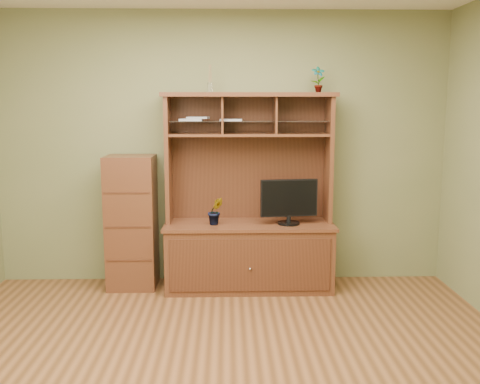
{
  "coord_description": "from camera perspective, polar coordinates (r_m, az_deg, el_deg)",
  "views": [
    {
      "loc": [
        0.05,
        -3.37,
        1.78
      ],
      "look_at": [
        0.16,
        1.2,
        1.04
      ],
      "focal_mm": 40.0,
      "sensor_mm": 36.0,
      "label": 1
    }
  ],
  "objects": [
    {
      "name": "room",
      "position": [
        3.39,
        -2.24,
        1.94
      ],
      "size": [
        4.54,
        4.04,
        2.74
      ],
      "color": "#543218",
      "rests_on": "ground"
    },
    {
      "name": "media_hutch",
      "position": [
        5.25,
        0.95,
        -4.64
      ],
      "size": [
        1.66,
        0.61,
        1.9
      ],
      "color": "#4E2616",
      "rests_on": "room"
    },
    {
      "name": "monitor",
      "position": [
        5.12,
        5.25,
        -0.94
      ],
      "size": [
        0.55,
        0.21,
        0.43
      ],
      "rotation": [
        0.0,
        0.0,
        0.12
      ],
      "color": "black",
      "rests_on": "media_hutch"
    },
    {
      "name": "orchid_plant",
      "position": [
        5.11,
        -2.64,
        -2.04
      ],
      "size": [
        0.17,
        0.15,
        0.27
      ],
      "primitive_type": "imported",
      "rotation": [
        0.0,
        0.0,
        0.23
      ],
      "color": "#2D6121",
      "rests_on": "media_hutch"
    },
    {
      "name": "top_plant",
      "position": [
        5.25,
        8.33,
        11.8
      ],
      "size": [
        0.14,
        0.1,
        0.25
      ],
      "primitive_type": "imported",
      "rotation": [
        0.0,
        0.0,
        0.06
      ],
      "color": "#366623",
      "rests_on": "media_hutch"
    },
    {
      "name": "reed_diffuser",
      "position": [
        5.18,
        -3.2,
        11.68
      ],
      "size": [
        0.05,
        0.05,
        0.26
      ],
      "color": "silver",
      "rests_on": "media_hutch"
    },
    {
      "name": "magazines",
      "position": [
        5.18,
        -3.63,
        7.76
      ],
      "size": [
        0.61,
        0.18,
        0.04
      ],
      "color": "#ADADB2",
      "rests_on": "media_hutch"
    },
    {
      "name": "side_cabinet",
      "position": [
        5.34,
        -11.47,
        -3.16
      ],
      "size": [
        0.47,
        0.42,
        1.3
      ],
      "color": "#4E2616",
      "rests_on": "room"
    }
  ]
}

